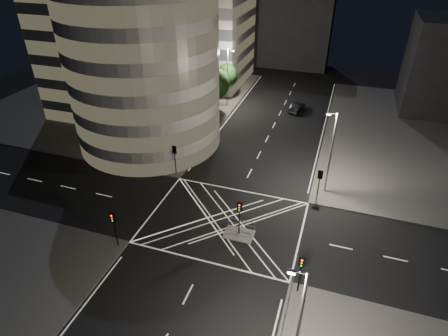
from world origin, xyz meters
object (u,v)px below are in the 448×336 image
(traffic_signal_nr, at_px, (301,268))
(sedan, at_px, (297,107))
(traffic_signal_nl, at_px, (114,223))
(traffic_signal_island, at_px, (239,212))
(street_lamp_right_near, at_px, (298,324))
(traffic_signal_fl, at_px, (175,155))
(central_island, at_px, (239,234))
(traffic_signal_fr, at_px, (319,180))
(street_lamp_right_far, at_px, (331,151))
(street_lamp_left_near, at_px, (186,118))
(street_lamp_left_far, at_px, (228,76))

(traffic_signal_nr, relative_size, sedan, 0.88)
(traffic_signal_nl, relative_size, traffic_signal_island, 1.00)
(street_lamp_right_near, bearing_deg, traffic_signal_fl, 131.24)
(central_island, distance_m, sedan, 33.25)
(central_island, height_order, traffic_signal_fr, traffic_signal_fr)
(traffic_signal_fr, relative_size, street_lamp_right_near, 0.40)
(traffic_signal_fr, distance_m, sedan, 25.81)
(street_lamp_right_far, bearing_deg, traffic_signal_island, -125.30)
(traffic_signal_island, bearing_deg, sedan, 89.11)
(traffic_signal_fl, distance_m, traffic_signal_nr, 22.24)
(traffic_signal_nr, bearing_deg, street_lamp_right_near, -84.96)
(street_lamp_right_near, distance_m, sedan, 46.51)
(traffic_signal_fr, bearing_deg, sedan, 104.14)
(street_lamp_left_near, bearing_deg, traffic_signal_island, -49.73)
(street_lamp_left_near, distance_m, street_lamp_right_far, 19.11)
(traffic_signal_nr, xyz_separation_m, traffic_signal_island, (-6.80, 5.30, 0.00))
(central_island, xyz_separation_m, traffic_signal_island, (0.00, 0.00, 2.84))
(traffic_signal_island, distance_m, street_lamp_left_far, 33.61)
(street_lamp_right_near, bearing_deg, street_lamp_right_far, 90.00)
(street_lamp_left_near, bearing_deg, sedan, 58.81)
(street_lamp_right_far, bearing_deg, central_island, -125.30)
(traffic_signal_fr, distance_m, street_lamp_right_far, 3.48)
(street_lamp_left_near, relative_size, street_lamp_right_far, 1.00)
(traffic_signal_nl, height_order, sedan, traffic_signal_nl)
(traffic_signal_fr, relative_size, street_lamp_right_far, 0.40)
(street_lamp_right_far, bearing_deg, traffic_signal_fr, -106.11)
(traffic_signal_fr, xyz_separation_m, sedan, (-6.28, 24.94, -2.17))
(traffic_signal_nr, xyz_separation_m, street_lamp_right_near, (0.64, -7.20, 2.63))
(street_lamp_right_near, bearing_deg, street_lamp_left_near, 125.97)
(traffic_signal_nr, relative_size, traffic_signal_island, 1.00)
(street_lamp_right_far, relative_size, sedan, 2.21)
(traffic_signal_fr, xyz_separation_m, traffic_signal_island, (-6.80, -8.30, 0.00))
(traffic_signal_fl, height_order, sedan, traffic_signal_fl)
(traffic_signal_fl, distance_m, street_lamp_right_near, 27.79)
(street_lamp_left_far, bearing_deg, traffic_signal_nl, -89.01)
(traffic_signal_fl, relative_size, traffic_signal_nl, 1.00)
(traffic_signal_fl, xyz_separation_m, street_lamp_right_near, (18.24, -20.80, 2.63))
(traffic_signal_fr, height_order, sedan, traffic_signal_fr)
(street_lamp_left_near, bearing_deg, street_lamp_right_far, -9.03)
(central_island, bearing_deg, street_lamp_right_far, 54.70)
(traffic_signal_island, bearing_deg, street_lamp_right_far, 54.70)
(traffic_signal_nr, bearing_deg, street_lamp_right_far, 87.70)
(central_island, height_order, street_lamp_left_far, street_lamp_left_far)
(traffic_signal_fl, height_order, street_lamp_right_near, street_lamp_right_near)
(central_island, relative_size, traffic_signal_fr, 0.75)
(traffic_signal_fr, bearing_deg, traffic_signal_fl, 180.00)
(traffic_signal_nr, bearing_deg, sedan, 99.26)
(street_lamp_left_near, height_order, street_lamp_right_near, same)
(central_island, bearing_deg, sedan, 89.11)
(traffic_signal_fl, xyz_separation_m, traffic_signal_island, (10.80, -8.30, 0.00))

